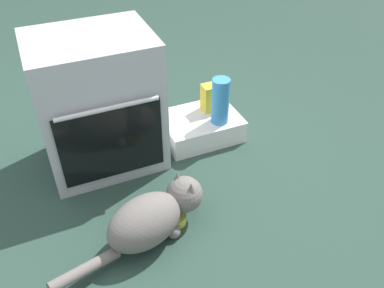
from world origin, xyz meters
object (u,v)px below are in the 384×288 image
snack_bag (211,97)px  water_bottle (220,101)px  oven (99,104)px  pantry_cabinet (200,126)px  cat (153,217)px  food_bowl (176,218)px

snack_bag → water_bottle: water_bottle is taller
oven → water_bottle: bearing=-8.8°
pantry_cabinet → water_bottle: bearing=-44.9°
oven → cat: 0.75m
oven → food_bowl: 0.78m
food_bowl → cat: 0.18m
snack_bag → cat: bearing=-131.9°
snack_bag → water_bottle: size_ratio=0.60×
water_bottle → cat: bearing=-138.0°
pantry_cabinet → water_bottle: (0.09, -0.09, 0.23)m
pantry_cabinet → cat: size_ratio=0.61×
oven → food_bowl: (0.20, -0.65, -0.37)m
cat → food_bowl: bearing=0.0°
cat → water_bottle: size_ratio=2.73×
water_bottle → pantry_cabinet: bearing=135.1°
food_bowl → water_bottle: 0.80m
oven → pantry_cabinet: 0.71m
cat → pantry_cabinet: bearing=32.3°
oven → snack_bag: 0.75m
snack_bag → water_bottle: (-0.01, -0.15, 0.06)m
oven → water_bottle: (0.72, -0.11, -0.10)m
oven → pantry_cabinet: size_ratio=1.60×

